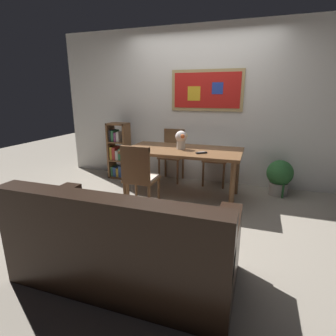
{
  "coord_description": "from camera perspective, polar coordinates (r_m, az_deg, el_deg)",
  "views": [
    {
      "loc": [
        0.97,
        -3.19,
        1.52
      ],
      "look_at": [
        -0.03,
        -0.26,
        0.65
      ],
      "focal_mm": 28.37,
      "sensor_mm": 36.0,
      "label": 1
    }
  ],
  "objects": [
    {
      "name": "ground_plane",
      "position": [
        3.67,
        1.69,
        -8.82
      ],
      "size": [
        12.0,
        12.0,
        0.0
      ],
      "primitive_type": "plane",
      "color": "gray"
    },
    {
      "name": "wall_back_with_painting",
      "position": [
        4.7,
        7.03,
        12.95
      ],
      "size": [
        5.2,
        0.14,
        2.6
      ],
      "color": "silver",
      "rests_on": "ground_plane"
    },
    {
      "name": "dining_table",
      "position": [
        3.93,
        3.28,
        2.8
      ],
      "size": [
        1.69,
        0.88,
        0.73
      ],
      "color": "brown",
      "rests_on": "ground_plane"
    },
    {
      "name": "dining_chair_far_right",
      "position": [
        4.63,
        10.38,
        3.17
      ],
      "size": [
        0.4,
        0.41,
        0.91
      ],
      "color": "brown",
      "rests_on": "ground_plane"
    },
    {
      "name": "dining_chair_near_left",
      "position": [
        3.4,
        -6.25,
        -1.24
      ],
      "size": [
        0.4,
        0.41,
        0.91
      ],
      "color": "brown",
      "rests_on": "ground_plane"
    },
    {
      "name": "dining_chair_far_left",
      "position": [
        4.77,
        1.02,
        3.79
      ],
      "size": [
        0.4,
        0.41,
        0.91
      ],
      "color": "brown",
      "rests_on": "ground_plane"
    },
    {
      "name": "leather_couch",
      "position": [
        2.31,
        -9.59,
        -16.17
      ],
      "size": [
        1.8,
        0.84,
        0.84
      ],
      "color": "black",
      "rests_on": "ground_plane"
    },
    {
      "name": "bookshelf",
      "position": [
        4.98,
        -10.5,
        3.16
      ],
      "size": [
        0.36,
        0.28,
        1.01
      ],
      "color": "brown",
      "rests_on": "ground_plane"
    },
    {
      "name": "potted_ivy",
      "position": [
        4.43,
        22.85,
        -1.63
      ],
      "size": [
        0.39,
        0.39,
        0.59
      ],
      "color": "#B2ADA3",
      "rests_on": "ground_plane"
    },
    {
      "name": "flower_vase",
      "position": [
        3.9,
        2.84,
        6.31
      ],
      "size": [
        0.17,
        0.18,
        0.27
      ],
      "color": "beige",
      "rests_on": "dining_table"
    },
    {
      "name": "tv_remote",
      "position": [
        3.65,
        7.2,
        3.28
      ],
      "size": [
        0.15,
        0.13,
        0.02
      ],
      "color": "black",
      "rests_on": "dining_table"
    }
  ]
}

